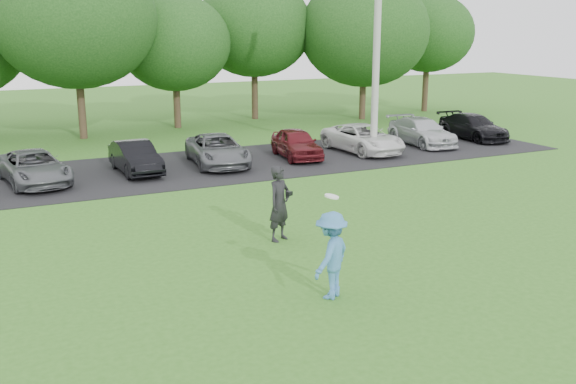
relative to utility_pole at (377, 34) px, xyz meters
name	(u,v)px	position (x,y,z in m)	size (l,w,h in m)	color
ground	(367,297)	(-7.95, -11.94, -4.83)	(100.00, 100.00, 0.00)	#30631C
parking_lot	(176,169)	(-7.95, 1.06, -4.82)	(32.00, 6.50, 0.03)	black
utility_pole	(377,34)	(0.00, 0.00, 0.00)	(0.28, 0.28, 9.66)	#A1A29C
frisbee_player	(331,255)	(-8.57, -11.61, -3.98)	(1.27, 1.15, 2.10)	teal
camera_bystander	(279,204)	(-7.99, -8.06, -3.90)	(0.81, 0.70, 1.86)	black
parked_cars	(176,153)	(-7.96, 0.96, -4.22)	(30.57, 4.87, 1.25)	slate
tree_row	(146,32)	(-6.43, 10.82, 0.08)	(42.39, 9.85, 8.64)	#38281C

